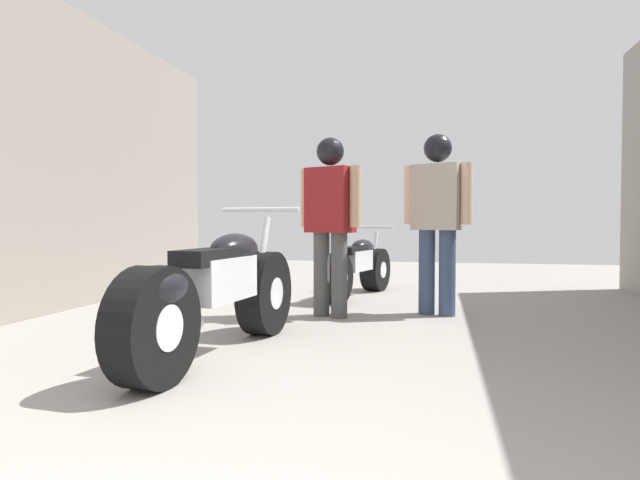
{
  "coord_description": "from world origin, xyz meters",
  "views": [
    {
      "loc": [
        0.63,
        -0.79,
        0.87
      ],
      "look_at": [
        -0.32,
        3.64,
        0.73
      ],
      "focal_mm": 30.97,
      "sensor_mm": 36.0,
      "label": 1
    }
  ],
  "objects_px": {
    "motorcycle_maroon_cruiser": "(216,293)",
    "mechanic_with_helmet": "(437,207)",
    "motorcycle_black_naked": "(355,268)",
    "mechanic_in_blue": "(330,210)"
  },
  "relations": [
    {
      "from": "mechanic_in_blue",
      "to": "motorcycle_maroon_cruiser",
      "type": "bearing_deg",
      "value": -104.45
    },
    {
      "from": "motorcycle_maroon_cruiser",
      "to": "mechanic_with_helmet",
      "type": "height_order",
      "value": "mechanic_with_helmet"
    },
    {
      "from": "motorcycle_maroon_cruiser",
      "to": "mechanic_with_helmet",
      "type": "relative_size",
      "value": 1.25
    },
    {
      "from": "motorcycle_black_naked",
      "to": "mechanic_with_helmet",
      "type": "height_order",
      "value": "mechanic_with_helmet"
    },
    {
      "from": "motorcycle_black_naked",
      "to": "motorcycle_maroon_cruiser",
      "type": "bearing_deg",
      "value": -98.41
    },
    {
      "from": "motorcycle_maroon_cruiser",
      "to": "mechanic_with_helmet",
      "type": "xyz_separation_m",
      "value": [
        1.39,
        1.97,
        0.6
      ]
    },
    {
      "from": "motorcycle_maroon_cruiser",
      "to": "motorcycle_black_naked",
      "type": "distance_m",
      "value": 3.1
    },
    {
      "from": "motorcycle_maroon_cruiser",
      "to": "mechanic_with_helmet",
      "type": "bearing_deg",
      "value": 54.77
    },
    {
      "from": "motorcycle_maroon_cruiser",
      "to": "motorcycle_black_naked",
      "type": "height_order",
      "value": "motorcycle_maroon_cruiser"
    },
    {
      "from": "motorcycle_maroon_cruiser",
      "to": "mechanic_in_blue",
      "type": "bearing_deg",
      "value": 75.55
    }
  ]
}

